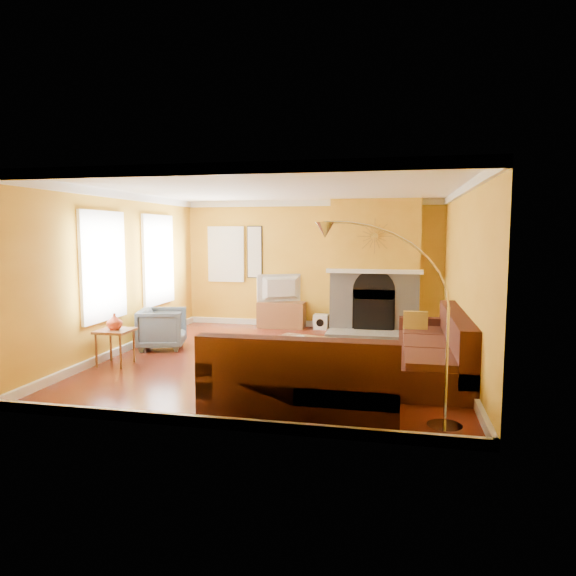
% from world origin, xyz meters
% --- Properties ---
extents(floor, '(5.50, 6.00, 0.02)m').
position_xyz_m(floor, '(0.00, 0.00, -0.01)').
color(floor, maroon).
rests_on(floor, ground).
extents(ceiling, '(5.50, 6.00, 0.02)m').
position_xyz_m(ceiling, '(0.00, 0.00, 2.71)').
color(ceiling, white).
rests_on(ceiling, ground).
extents(wall_back, '(5.50, 0.02, 2.70)m').
position_xyz_m(wall_back, '(0.00, 3.01, 1.35)').
color(wall_back, gold).
rests_on(wall_back, ground).
extents(wall_front, '(5.50, 0.02, 2.70)m').
position_xyz_m(wall_front, '(0.00, -3.01, 1.35)').
color(wall_front, gold).
rests_on(wall_front, ground).
extents(wall_left, '(0.02, 6.00, 2.70)m').
position_xyz_m(wall_left, '(-2.76, 0.00, 1.35)').
color(wall_left, gold).
rests_on(wall_left, ground).
extents(wall_right, '(0.02, 6.00, 2.70)m').
position_xyz_m(wall_right, '(2.76, 0.00, 1.35)').
color(wall_right, gold).
rests_on(wall_right, ground).
extents(baseboard, '(5.50, 6.00, 0.12)m').
position_xyz_m(baseboard, '(0.00, 0.00, 0.06)').
color(baseboard, white).
rests_on(baseboard, floor).
extents(crown_molding, '(5.50, 6.00, 0.12)m').
position_xyz_m(crown_molding, '(0.00, 0.00, 2.64)').
color(crown_molding, white).
rests_on(crown_molding, ceiling).
extents(window_left_near, '(0.06, 1.22, 1.72)m').
position_xyz_m(window_left_near, '(-2.72, 1.30, 1.50)').
color(window_left_near, white).
rests_on(window_left_near, wall_left).
extents(window_left_far, '(0.06, 1.22, 1.72)m').
position_xyz_m(window_left_far, '(-2.72, -0.60, 1.50)').
color(window_left_far, white).
rests_on(window_left_far, wall_left).
extents(window_back, '(0.82, 0.06, 1.22)m').
position_xyz_m(window_back, '(-1.90, 2.96, 1.55)').
color(window_back, white).
rests_on(window_back, wall_back).
extents(wall_art, '(0.34, 0.04, 1.14)m').
position_xyz_m(wall_art, '(-1.25, 2.97, 1.60)').
color(wall_art, white).
rests_on(wall_art, wall_back).
extents(fireplace, '(1.80, 0.40, 2.70)m').
position_xyz_m(fireplace, '(1.35, 2.80, 1.35)').
color(fireplace, '#9B9792').
rests_on(fireplace, floor).
extents(mantel, '(1.92, 0.22, 0.08)m').
position_xyz_m(mantel, '(1.35, 2.56, 1.25)').
color(mantel, white).
rests_on(mantel, fireplace).
extents(hearth, '(1.80, 0.70, 0.06)m').
position_xyz_m(hearth, '(1.35, 2.25, 0.03)').
color(hearth, '#9B9792').
rests_on(hearth, floor).
extents(sunburst, '(0.70, 0.04, 0.70)m').
position_xyz_m(sunburst, '(1.35, 2.57, 1.95)').
color(sunburst, olive).
rests_on(sunburst, fireplace).
extents(rug, '(2.40, 1.80, 0.02)m').
position_xyz_m(rug, '(0.35, -0.30, 0.01)').
color(rug, beige).
rests_on(rug, floor).
extents(sectional_sofa, '(3.10, 3.70, 0.90)m').
position_xyz_m(sectional_sofa, '(1.20, -0.85, 0.45)').
color(sectional_sofa, '#461E16').
rests_on(sectional_sofa, floor).
extents(coffee_table, '(1.23, 1.23, 0.40)m').
position_xyz_m(coffee_table, '(0.40, -0.35, 0.20)').
color(coffee_table, white).
rests_on(coffee_table, floor).
extents(media_console, '(1.00, 0.45, 0.55)m').
position_xyz_m(media_console, '(-0.60, 2.75, 0.28)').
color(media_console, brown).
rests_on(media_console, floor).
extents(tv, '(0.99, 0.54, 0.59)m').
position_xyz_m(tv, '(-0.60, 2.75, 0.84)').
color(tv, black).
rests_on(tv, media_console).
extents(subwoofer, '(0.30, 0.30, 0.30)m').
position_xyz_m(subwoofer, '(0.25, 2.78, 0.15)').
color(subwoofer, white).
rests_on(subwoofer, floor).
extents(armchair, '(0.95, 0.94, 0.71)m').
position_xyz_m(armchair, '(-2.20, 0.35, 0.35)').
color(armchair, slate).
rests_on(armchair, floor).
extents(side_table, '(0.50, 0.50, 0.55)m').
position_xyz_m(side_table, '(-2.40, -0.85, 0.28)').
color(side_table, brown).
rests_on(side_table, floor).
extents(vase, '(0.29, 0.29, 0.25)m').
position_xyz_m(vase, '(-2.40, -0.85, 0.67)').
color(vase, '#D84926').
rests_on(vase, side_table).
extents(book, '(0.29, 0.33, 0.03)m').
position_xyz_m(book, '(0.25, -0.25, 0.41)').
color(book, white).
rests_on(book, coffee_table).
extents(arc_lamp, '(1.35, 0.36, 2.12)m').
position_xyz_m(arc_lamp, '(1.72, -2.55, 1.06)').
color(arc_lamp, silver).
rests_on(arc_lamp, floor).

